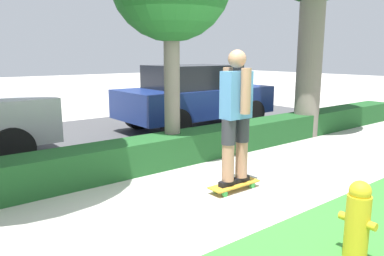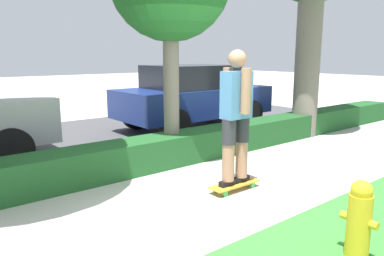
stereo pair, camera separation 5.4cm
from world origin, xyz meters
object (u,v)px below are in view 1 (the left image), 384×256
Objects in this scene: parked_car_middle at (195,96)px; fire_hydrant at (358,220)px; skater_person at (236,114)px; skateboard at (234,185)px.

fire_hydrant is (-2.67, -5.65, -0.45)m from parked_car_middle.
skater_person is 4.41m from parked_car_middle.
skateboard is 4.47m from parked_car_middle.
fire_hydrant is at bearing -100.58° from skater_person.
fire_hydrant is at bearing -100.58° from skateboard.
skateboard is at bearing -121.90° from parked_car_middle.
fire_hydrant is (-0.36, -1.90, -0.68)m from skater_person.
skateboard is at bearing 180.00° from skater_person.
skater_person is at bearing 79.42° from fire_hydrant.
parked_car_middle is (2.32, 3.75, -0.23)m from skater_person.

